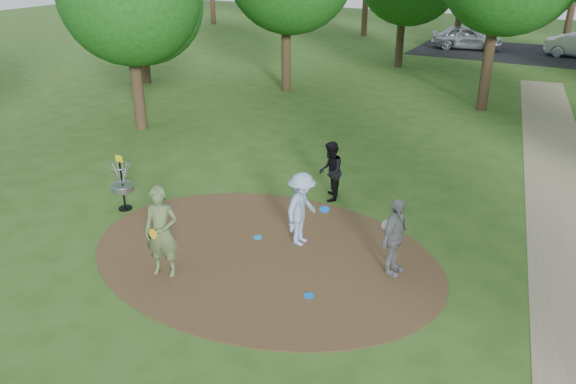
% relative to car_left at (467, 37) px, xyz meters
% --- Properties ---
extents(ground, '(100.00, 100.00, 0.00)m').
position_rel_car_left_xyz_m(ground, '(1.84, -29.69, -0.77)').
color(ground, '#2D5119').
rests_on(ground, ground).
extents(dirt_clearing, '(8.40, 8.40, 0.02)m').
position_rel_car_left_xyz_m(dirt_clearing, '(1.84, -29.69, -0.76)').
color(dirt_clearing, '#47301C').
rests_on(dirt_clearing, ground).
extents(parking_lot, '(14.00, 8.00, 0.01)m').
position_rel_car_left_xyz_m(parking_lot, '(3.84, 0.31, -0.76)').
color(parking_lot, black).
rests_on(parking_lot, ground).
extents(player_observer_with_disc, '(0.86, 0.69, 2.05)m').
position_rel_car_left_xyz_m(player_observer_with_disc, '(0.40, -31.40, 0.25)').
color(player_observer_with_disc, '#566C3E').
rests_on(player_observer_with_disc, ground).
extents(player_throwing_with_disc, '(1.08, 1.17, 1.79)m').
position_rel_car_left_xyz_m(player_throwing_with_disc, '(2.37, -28.80, 0.13)').
color(player_throwing_with_disc, '#8BA4CF').
rests_on(player_throwing_with_disc, ground).
extents(player_walking_with_disc, '(0.87, 0.98, 1.67)m').
position_rel_car_left_xyz_m(player_walking_with_disc, '(1.93, -26.19, 0.07)').
color(player_walking_with_disc, black).
rests_on(player_walking_with_disc, ground).
extents(player_waiting_with_disc, '(0.59, 1.07, 1.75)m').
position_rel_car_left_xyz_m(player_waiting_with_disc, '(4.70, -29.05, 0.11)').
color(player_waiting_with_disc, gray).
rests_on(player_waiting_with_disc, ground).
extents(disc_ground_cyan, '(0.22, 0.22, 0.02)m').
position_rel_car_left_xyz_m(disc_ground_cyan, '(1.33, -29.09, -0.74)').
color(disc_ground_cyan, '#1A8FD2').
rests_on(disc_ground_cyan, dirt_clearing).
extents(disc_ground_blue, '(0.22, 0.22, 0.02)m').
position_rel_car_left_xyz_m(disc_ground_blue, '(3.52, -30.71, -0.74)').
color(disc_ground_blue, blue).
rests_on(disc_ground_blue, dirt_clearing).
extents(car_left, '(4.78, 2.66, 1.54)m').
position_rel_car_left_xyz_m(car_left, '(0.00, 0.00, 0.00)').
color(car_left, '#B0B2B8').
rests_on(car_left, ground).
extents(disc_golf_basket, '(0.63, 0.63, 1.54)m').
position_rel_car_left_xyz_m(disc_golf_basket, '(-2.66, -29.39, 0.11)').
color(disc_golf_basket, black).
rests_on(disc_golf_basket, ground).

